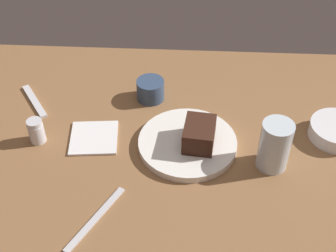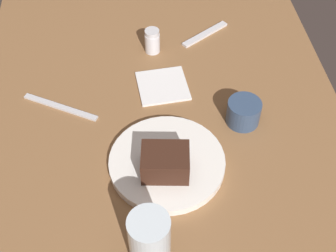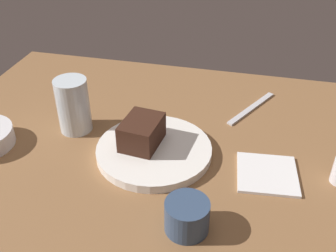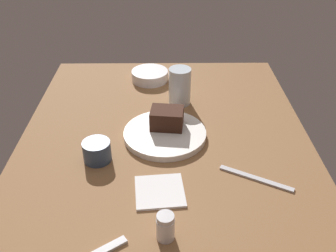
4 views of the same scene
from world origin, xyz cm
name	(u,v)px [view 1 (image 1 of 4)]	position (x,y,z in cm)	size (l,w,h in cm)	color
dining_table	(154,149)	(0.00, 0.00, 1.50)	(120.00, 84.00, 3.00)	brown
dessert_plate	(187,143)	(8.25, 0.01, 3.93)	(23.94, 23.94, 1.86)	white
chocolate_cake_slice	(199,134)	(10.94, -0.61, 7.71)	(9.37, 7.15, 5.68)	#381E14
salt_shaker	(37,130)	(-28.47, 0.46, 6.17)	(3.89, 3.89, 6.43)	silver
water_glass	(275,145)	(27.87, -4.93, 9.20)	(7.19, 7.19, 12.40)	silver
coffee_cup	(150,90)	(-2.19, 18.03, 5.83)	(7.44, 7.44, 5.66)	#334766
dessert_spoon	(34,101)	(-33.38, 14.53, 3.35)	(15.00, 1.80, 0.70)	silver
butter_knife	(95,219)	(-10.46, -22.78, 3.25)	(19.00, 1.40, 0.50)	silver
folded_napkin	(94,138)	(-14.91, 1.33, 3.30)	(11.50, 11.67, 0.60)	white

